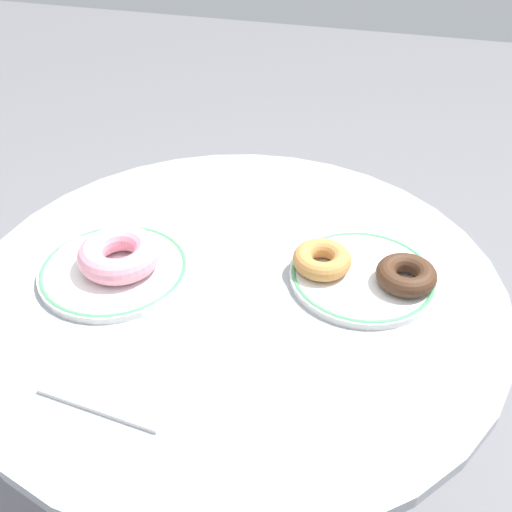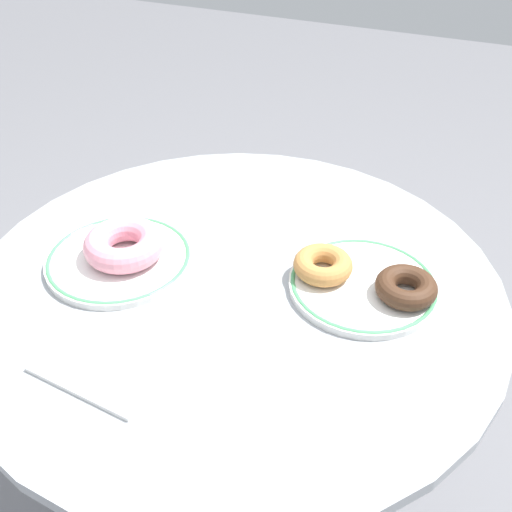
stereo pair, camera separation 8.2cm
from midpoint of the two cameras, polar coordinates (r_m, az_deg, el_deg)
name	(u,v)px [view 1 (the left image)]	position (r m, az deg, el deg)	size (l,w,h in m)	color
cafe_table	(238,380)	(0.97, -4.18, -11.71)	(0.74, 0.74, 0.72)	#999EA3
plate_left	(114,270)	(0.87, -15.85, -1.35)	(0.21, 0.21, 0.01)	white
plate_right	(363,276)	(0.84, 7.27, -1.98)	(0.20, 0.20, 0.01)	white
donut_pink_frosted	(119,255)	(0.86, -15.44, 0.02)	(0.11, 0.11, 0.04)	pink
donut_chocolate	(406,275)	(0.82, 11.22, -1.87)	(0.08, 0.08, 0.03)	#422819
donut_old_fashioned	(322,260)	(0.83, 3.46, -0.45)	(0.08, 0.08, 0.03)	#BC7F42
paper_napkin	(120,378)	(0.73, -15.93, -11.11)	(0.15, 0.10, 0.01)	white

